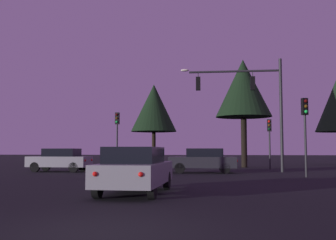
{
  "coord_description": "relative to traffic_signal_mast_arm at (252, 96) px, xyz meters",
  "views": [
    {
      "loc": [
        2.15,
        -6.68,
        1.42
      ],
      "look_at": [
        -1.79,
        21.13,
        3.57
      ],
      "focal_mm": 42.16,
      "sensor_mm": 36.0,
      "label": 1
    }
  ],
  "objects": [
    {
      "name": "car_crossing_right",
      "position": [
        -3.21,
        -1.3,
        -4.18
      ],
      "size": [
        4.32,
        2.08,
        1.52
      ],
      "color": "#232328",
      "rests_on": "ground"
    },
    {
      "name": "car_crossing_left",
      "position": [
        -12.63,
        -1.29,
        -4.19
      ],
      "size": [
        4.12,
        1.83,
        1.52
      ],
      "color": "gray",
      "rests_on": "ground"
    },
    {
      "name": "traffic_light_corner_right",
      "position": [
        1.49,
        3.96,
        -2.33
      ],
      "size": [
        0.34,
        0.38,
        3.71
      ],
      "color": "#232326",
      "rests_on": "ground"
    },
    {
      "name": "traffic_signal_mast_arm",
      "position": [
        0.0,
        0.0,
        0.0
      ],
      "size": [
        6.65,
        0.49,
        7.39
      ],
      "color": "#232326",
      "rests_on": "ground"
    },
    {
      "name": "traffic_light_median",
      "position": [
        2.39,
        -4.56,
        -2.01
      ],
      "size": [
        0.36,
        0.38,
        4.18
      ],
      "color": "#232326",
      "rests_on": "ground"
    },
    {
      "name": "tree_center_horizon",
      "position": [
        -0.24,
        6.95,
        1.56
      ],
      "size": [
        4.64,
        4.64,
        9.0
      ],
      "color": "black",
      "rests_on": "ground"
    },
    {
      "name": "car_nearside_lane",
      "position": [
        -4.77,
        -13.45,
        -4.18
      ],
      "size": [
        1.86,
        4.49,
        1.52
      ],
      "color": "gray",
      "rests_on": "ground"
    },
    {
      "name": "tree_behind_sign",
      "position": [
        -9.09,
        14.15,
        0.82
      ],
      "size": [
        4.75,
        4.75,
        8.29
      ],
      "color": "black",
      "rests_on": "ground"
    },
    {
      "name": "traffic_light_corner_left",
      "position": [
        -9.94,
        2.97,
        -1.94
      ],
      "size": [
        0.32,
        0.36,
        4.29
      ],
      "color": "#232326",
      "rests_on": "ground"
    },
    {
      "name": "ground_plane",
      "position": [
        -4.04,
        5.0,
        -4.98
      ],
      "size": [
        168.0,
        168.0,
        0.0
      ],
      "primitive_type": "plane",
      "color": "black",
      "rests_on": "ground"
    }
  ]
}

